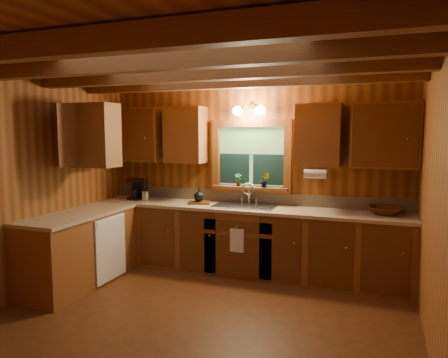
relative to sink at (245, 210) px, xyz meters
name	(u,v)px	position (x,y,z in m)	size (l,w,h in m)	color
room	(195,193)	(0.00, -1.60, 0.44)	(4.20, 4.20, 4.20)	#502B13
ceiling_beams	(194,66)	(0.00, -1.60, 1.63)	(4.20, 2.54, 0.18)	brown
base_cabinets	(201,244)	(-0.49, -0.32, -0.43)	(4.20, 2.22, 0.86)	brown
countertop	(202,210)	(-0.48, -0.31, 0.02)	(4.20, 2.24, 0.04)	tan
backsplash	(251,197)	(0.00, 0.28, 0.12)	(4.20, 0.02, 0.16)	tan
dishwasher_panel	(111,248)	(-1.47, -0.92, -0.43)	(0.02, 0.60, 0.80)	white
upper_cabinets	(200,135)	(-0.56, -0.18, 0.98)	(4.19, 1.77, 0.78)	brown
window	(251,158)	(0.00, 0.26, 0.67)	(1.12, 0.08, 1.00)	brown
window_sill	(250,188)	(0.00, 0.22, 0.26)	(1.06, 0.14, 0.04)	brown
wall_sconce	(249,110)	(0.00, 0.14, 1.31)	(0.45, 0.21, 0.17)	black
paper_towel_roll	(315,174)	(0.92, -0.07, 0.51)	(0.11, 0.11, 0.27)	white
dish_towel	(237,241)	(0.00, -0.34, -0.34)	(0.18, 0.01, 0.30)	white
sink	(245,210)	(0.00, 0.00, 0.00)	(0.82, 0.48, 0.43)	silver
coffee_maker	(137,189)	(-1.68, 0.03, 0.19)	(0.17, 0.22, 0.30)	black
utensil_crock	(145,195)	(-1.49, -0.04, 0.12)	(0.11, 0.11, 0.31)	silver
cutting_board	(199,203)	(-0.66, -0.01, 0.06)	(0.29, 0.21, 0.03)	#552C12
teakettle	(199,197)	(-0.66, -0.01, 0.14)	(0.14, 0.14, 0.18)	black
wicker_basket	(385,210)	(1.74, 0.07, 0.09)	(0.39, 0.39, 0.10)	#48230C
potted_plant_left	(238,180)	(-0.17, 0.21, 0.37)	(0.10, 0.06, 0.18)	#552C12
potted_plant_right	(265,180)	(0.22, 0.19, 0.38)	(0.11, 0.09, 0.20)	#552C12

